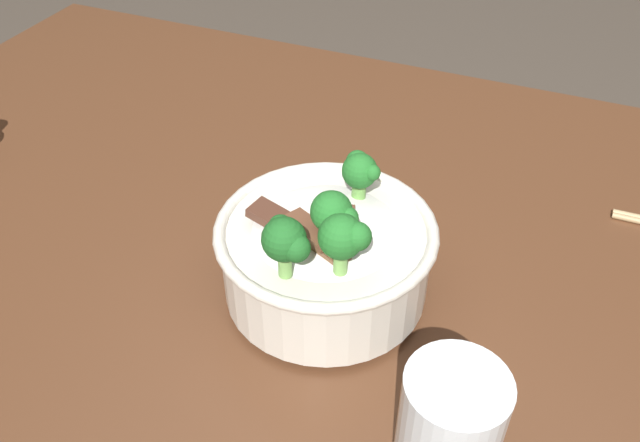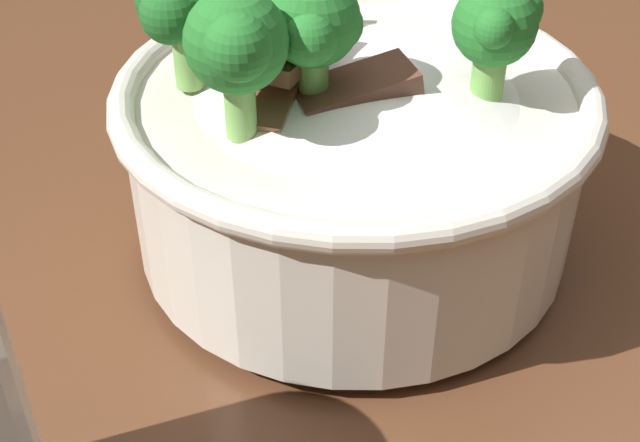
{
  "view_description": "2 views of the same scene",
  "coord_description": "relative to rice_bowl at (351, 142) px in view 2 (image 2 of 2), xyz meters",
  "views": [
    {
      "loc": [
        0.16,
        -0.53,
        1.28
      ],
      "look_at": [
        -0.03,
        -0.07,
        0.87
      ],
      "focal_mm": 37.2,
      "sensor_mm": 36.0,
      "label": 1
    },
    {
      "loc": [
        0.32,
        -0.14,
        1.06
      ],
      "look_at": [
        0.01,
        -0.11,
        0.82
      ],
      "focal_mm": 49.57,
      "sensor_mm": 36.0,
      "label": 2
    }
  ],
  "objects": [
    {
      "name": "dining_table",
      "position": [
        0.01,
        0.09,
        -0.16
      ],
      "size": [
        1.48,
        0.85,
        0.79
      ],
      "color": "#56331E",
      "rests_on": "ground"
    },
    {
      "name": "rice_bowl",
      "position": [
        0.0,
        0.0,
        0.0
      ],
      "size": [
        0.21,
        0.21,
        0.15
      ],
      "color": "silver",
      "rests_on": "dining_table"
    }
  ]
}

